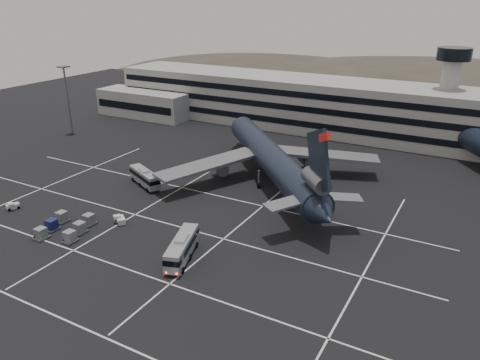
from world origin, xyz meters
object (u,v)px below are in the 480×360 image
object	(u,v)px
tug_a	(12,206)
uld_cluster	(66,226)
bus_near	(182,247)
trijet_main	(272,159)
bus_far	(145,177)

from	to	relation	value
tug_a	uld_cluster	xyz separation A→B (m)	(14.97, -1.31, 0.29)
uld_cluster	bus_near	bearing A→B (deg)	5.75
tug_a	trijet_main	bearing A→B (deg)	67.16
trijet_main	uld_cluster	bearing A→B (deg)	-163.30
trijet_main	bus_near	distance (m)	32.69
trijet_main	uld_cluster	xyz separation A→B (m)	(-20.54, -34.68, -4.35)
bus_far	tug_a	world-z (taller)	bus_far
bus_near	uld_cluster	bearing A→B (deg)	167.12
bus_near	tug_a	xyz separation A→B (m)	(-36.50, -0.86, -1.36)
uld_cluster	trijet_main	bearing A→B (deg)	59.36
bus_near	bus_far	distance (m)	29.97
bus_far	bus_near	bearing A→B (deg)	-104.15
bus_far	tug_a	bearing A→B (deg)	172.08
tug_a	uld_cluster	world-z (taller)	uld_cluster
bus_near	tug_a	bearing A→B (deg)	162.73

